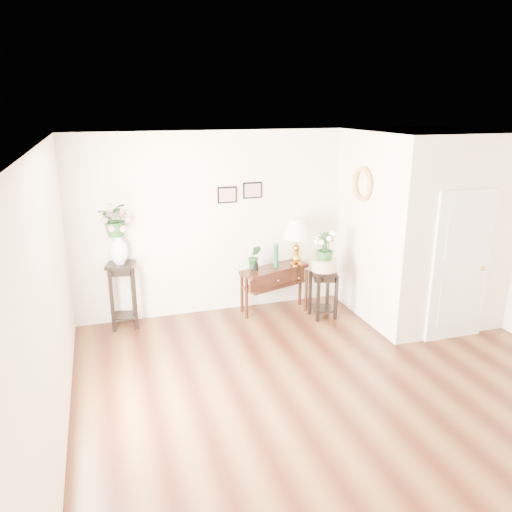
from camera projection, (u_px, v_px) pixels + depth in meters
name	position (u px, v px, depth m)	size (l,w,h in m)	color
floor	(343.00, 390.00, 5.75)	(6.00, 5.50, 0.02)	brown
ceiling	(358.00, 142.00, 4.93)	(6.00, 5.50, 0.02)	white
wall_back	(267.00, 221.00, 7.85)	(6.00, 0.02, 2.80)	#F3E5CD
wall_left	(50.00, 309.00, 4.48)	(0.02, 5.50, 2.80)	#F3E5CD
partition	(419.00, 225.00, 7.57)	(1.80, 1.95, 2.80)	#F3E5CD
door	(460.00, 267.00, 6.76)	(0.90, 0.05, 2.10)	silver
art_print_left	(227.00, 195.00, 7.51)	(0.30, 0.02, 0.25)	black
art_print_right	(252.00, 190.00, 7.61)	(0.30, 0.02, 0.25)	black
wall_ornament	(362.00, 184.00, 7.22)	(0.51, 0.51, 0.07)	#DBAD53
console_table	(274.00, 289.00, 7.84)	(1.10, 0.37, 0.74)	black
table_lamp	(297.00, 244.00, 7.73)	(0.43, 0.43, 0.75)	#BA8324
green_vase	(276.00, 257.00, 7.69)	(0.08, 0.08, 0.37)	#14452B
potted_plant	(254.00, 258.00, 7.59)	(0.20, 0.16, 0.37)	#1B481C
plant_stand_a	(123.00, 295.00, 7.29)	(0.38, 0.38, 0.98)	black
porcelain_vase	(119.00, 248.00, 7.08)	(0.26, 0.26, 0.45)	silver
lily_arrangement	(116.00, 219.00, 6.96)	(0.45, 0.39, 0.50)	#1B481C
plant_stand_b	(323.00, 294.00, 7.64)	(0.36, 0.36, 0.76)	black
ceramic_bowl	(324.00, 265.00, 7.50)	(0.39, 0.39, 0.17)	beige
narcissus	(325.00, 248.00, 7.42)	(0.26, 0.26, 0.46)	#1B481C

